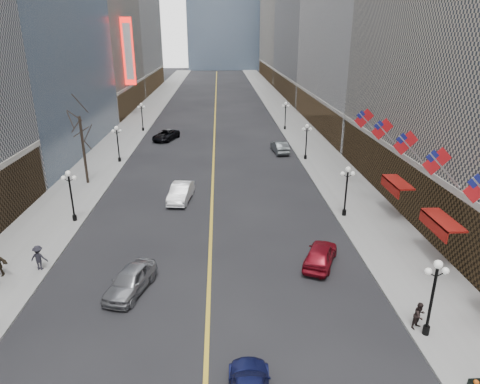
{
  "coord_description": "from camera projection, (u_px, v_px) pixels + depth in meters",
  "views": [
    {
      "loc": [
        0.87,
        -4.43,
        15.45
      ],
      "look_at": [
        1.81,
        15.12,
        8.11
      ],
      "focal_mm": 32.0,
      "sensor_mm": 36.0,
      "label": 1
    }
  ],
  "objects": [
    {
      "name": "awning_b",
      "position": [
        440.0,
        221.0,
        29.74
      ],
      "size": [
        1.4,
        4.0,
        0.93
      ],
      "color": "maroon",
      "rests_on": "ground"
    },
    {
      "name": "car_sb_mid",
      "position": [
        320.0,
        255.0,
        30.02
      ],
      "size": [
        3.56,
        5.0,
        1.58
      ],
      "primitive_type": "imported",
      "rotation": [
        0.0,
        0.0,
        2.73
      ],
      "color": "maroon",
      "rests_on": "ground"
    },
    {
      "name": "streetlamp_east_3",
      "position": [
        285.0,
        113.0,
        70.76
      ],
      "size": [
        1.26,
        0.44,
        4.52
      ],
      "color": "black",
      "rests_on": "sidewalk_east"
    },
    {
      "name": "car_nb_near",
      "position": [
        130.0,
        280.0,
        26.86
      ],
      "size": [
        3.19,
        5.09,
        1.61
      ],
      "primitive_type": "imported",
      "rotation": [
        0.0,
        0.0,
        -0.29
      ],
      "color": "gray",
      "rests_on": "ground"
    },
    {
      "name": "streetlamp_east_2",
      "position": [
        306.0,
        138.0,
        53.93
      ],
      "size": [
        1.26,
        0.44,
        4.52
      ],
      "color": "black",
      "rests_on": "sidewalk_east"
    },
    {
      "name": "streetlamp_west_1",
      "position": [
        71.0,
        191.0,
        36.03
      ],
      "size": [
        1.26,
        0.44,
        4.52
      ],
      "color": "black",
      "rests_on": "sidewalk_west"
    },
    {
      "name": "sidewalk_west",
      "position": [
        134.0,
        126.0,
        74.34
      ],
      "size": [
        6.0,
        230.0,
        0.15
      ],
      "primitive_type": "cube",
      "color": "gray",
      "rests_on": "ground"
    },
    {
      "name": "flag_5",
      "position": [
        366.0,
        120.0,
        42.26
      ],
      "size": [
        2.87,
        0.12,
        2.87
      ],
      "color": "#B2B2B7",
      "rests_on": "ground"
    },
    {
      "name": "sidewalk_east",
      "position": [
        294.0,
        125.0,
        75.59
      ],
      "size": [
        6.0,
        230.0,
        0.15
      ],
      "primitive_type": "cube",
      "color": "gray",
      "rests_on": "ground"
    },
    {
      "name": "car_nb_far",
      "position": [
        166.0,
        135.0,
        64.81
      ],
      "size": [
        4.23,
        6.02,
        1.52
      ],
      "primitive_type": "imported",
      "rotation": [
        0.0,
        0.0,
        -0.34
      ],
      "color": "black",
      "rests_on": "ground"
    },
    {
      "name": "ped_west_walk",
      "position": [
        39.0,
        258.0,
        29.09
      ],
      "size": [
        1.2,
        0.59,
        1.79
      ],
      "primitive_type": "imported",
      "rotation": [
        0.0,
        0.0,
        3.04
      ],
      "color": "black",
      "rests_on": "sidewalk_west"
    },
    {
      "name": "tree_west_far",
      "position": [
        81.0,
        127.0,
        44.14
      ],
      "size": [
        3.6,
        3.6,
        7.92
      ],
      "color": "#2D231C",
      "rests_on": "sidewalk_west"
    },
    {
      "name": "car_sb_far",
      "position": [
        280.0,
        147.0,
        58.02
      ],
      "size": [
        2.12,
        4.99,
        1.6
      ],
      "primitive_type": "imported",
      "rotation": [
        0.0,
        0.0,
        3.23
      ],
      "color": "#494E50",
      "rests_on": "ground"
    },
    {
      "name": "theatre_marquee",
      "position": [
        128.0,
        52.0,
        79.41
      ],
      "size": [
        2.0,
        0.55,
        12.0
      ],
      "color": "red",
      "rests_on": "ground"
    },
    {
      "name": "flag_2",
      "position": [
        439.0,
        164.0,
        28.23
      ],
      "size": [
        2.87,
        0.12,
        2.87
      ],
      "color": "#B2B2B7",
      "rests_on": "ground"
    },
    {
      "name": "car_nb_mid",
      "position": [
        181.0,
        192.0,
        41.5
      ],
      "size": [
        2.44,
        5.28,
        1.68
      ],
      "primitive_type": "imported",
      "rotation": [
        0.0,
        0.0,
        -0.13
      ],
      "color": "white",
      "rests_on": "ground"
    },
    {
      "name": "streetlamp_east_0",
      "position": [
        433.0,
        290.0,
        22.13
      ],
      "size": [
        1.26,
        0.44,
        4.52
      ],
      "color": "black",
      "rests_on": "sidewalk_east"
    },
    {
      "name": "flag_3",
      "position": [
        407.0,
        145.0,
        32.91
      ],
      "size": [
        2.87,
        0.12,
        2.87
      ],
      "color": "#B2B2B7",
      "rests_on": "ground"
    },
    {
      "name": "flag_4",
      "position": [
        384.0,
        131.0,
        37.58
      ],
      "size": [
        2.87,
        0.12,
        2.87
      ],
      "color": "#B2B2B7",
      "rests_on": "ground"
    },
    {
      "name": "streetlamp_east_1",
      "position": [
        347.0,
        186.0,
        37.09
      ],
      "size": [
        1.26,
        0.44,
        4.52
      ],
      "color": "black",
      "rests_on": "sidewalk_east"
    },
    {
      "name": "streetlamp_west_2",
      "position": [
        118.0,
        140.0,
        52.87
      ],
      "size": [
        1.26,
        0.44,
        4.52
      ],
      "color": "black",
      "rests_on": "sidewalk_west"
    },
    {
      "name": "awning_c",
      "position": [
        395.0,
        183.0,
        37.23
      ],
      "size": [
        1.4,
        4.0,
        0.93
      ],
      "color": "maroon",
      "rests_on": "ground"
    },
    {
      "name": "streetlamp_west_3",
      "position": [
        142.0,
        114.0,
        69.7
      ],
      "size": [
        1.26,
        0.44,
        4.52
      ],
      "color": "black",
      "rests_on": "sidewalk_west"
    },
    {
      "name": "ped_east_walk",
      "position": [
        419.0,
        315.0,
        23.33
      ],
      "size": [
        0.88,
        0.74,
        1.58
      ],
      "primitive_type": "imported",
      "rotation": [
        0.0,
        0.0,
        0.5
      ],
      "color": "black",
      "rests_on": "sidewalk_east"
    },
    {
      "name": "lane_line",
      "position": [
        215.0,
        115.0,
        84.34
      ],
      "size": [
        0.25,
        200.0,
        0.02
      ],
      "primitive_type": "cube",
      "color": "gold",
      "rests_on": "ground"
    }
  ]
}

